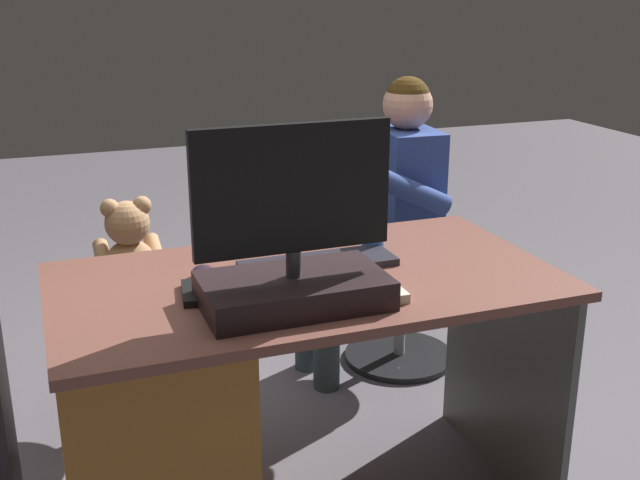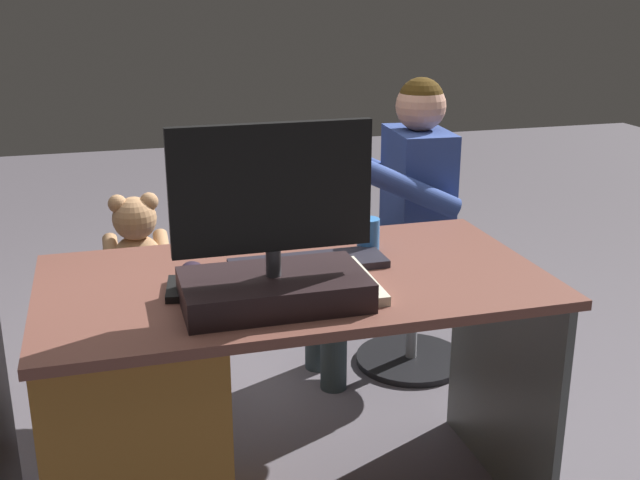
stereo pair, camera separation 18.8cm
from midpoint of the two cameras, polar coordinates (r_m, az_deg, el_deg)
ground_plane at (r=2.68m, az=-1.57°, el=-14.62°), size 10.00×10.00×0.00m
desk at (r=2.12m, az=-8.26°, el=-12.07°), size 1.31×0.71×0.72m
monitor at (r=1.83m, az=-0.50°, el=-1.29°), size 0.47×0.25×0.43m
keyboard at (r=2.10m, az=1.70°, el=-1.73°), size 0.42×0.14×0.02m
computer_mouse at (r=2.05m, az=-6.67°, el=-2.22°), size 0.06×0.10×0.04m
cup at (r=2.23m, az=5.94°, el=0.36°), size 0.06×0.06×0.09m
tv_remote at (r=1.95m, az=-7.75°, el=-3.58°), size 0.07×0.15×0.02m
notebook_binder at (r=1.96m, az=3.43°, el=-3.22°), size 0.23×0.30×0.02m
office_chair_teddy at (r=2.79m, az=-10.83°, el=-7.07°), size 0.47×0.47×0.47m
teddy_bear at (r=2.67m, az=-11.29°, el=-0.24°), size 0.22×0.22×0.32m
visitor_chair at (r=3.10m, az=8.53°, el=-4.20°), size 0.44×0.44×0.47m
person at (r=2.93m, az=7.37°, el=2.64°), size 0.53×0.50×1.13m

